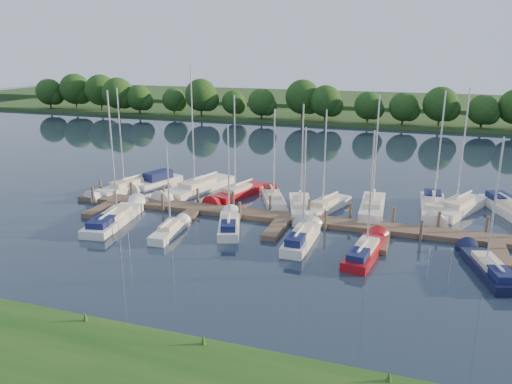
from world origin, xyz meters
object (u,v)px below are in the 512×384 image
(sailboat_n_0, at_px, (127,189))
(sailboat_s_2, at_px, (229,225))
(motorboat, at_px, (157,183))
(dock, at_px, (283,220))
(sailboat_n_5, at_px, (301,208))

(sailboat_n_0, relative_size, sailboat_s_2, 1.23)
(sailboat_n_0, relative_size, motorboat, 1.69)
(dock, xyz_separation_m, sailboat_n_5, (0.68, 3.29, 0.07))
(dock, distance_m, sailboat_s_2, 4.65)
(sailboat_n_0, xyz_separation_m, motorboat, (1.86, 2.76, 0.10))
(motorboat, xyz_separation_m, sailboat_s_2, (11.78, -9.48, -0.06))
(dock, xyz_separation_m, sailboat_s_2, (-3.65, -2.88, 0.13))
(motorboat, height_order, sailboat_s_2, sailboat_s_2)
(sailboat_n_0, xyz_separation_m, sailboat_n_5, (17.98, -0.55, -0.01))
(motorboat, distance_m, sailboat_n_5, 16.45)
(sailboat_n_5, bearing_deg, dock, 61.76)
(motorboat, bearing_deg, sailboat_s_2, 159.25)
(sailboat_n_5, relative_size, sailboat_s_2, 1.13)
(sailboat_n_0, bearing_deg, dock, -173.86)
(sailboat_n_0, xyz_separation_m, sailboat_s_2, (13.64, -6.71, 0.04))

